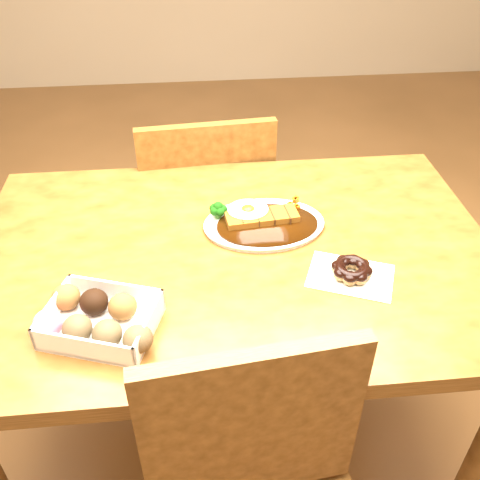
{
  "coord_description": "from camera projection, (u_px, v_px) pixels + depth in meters",
  "views": [
    {
      "loc": [
        -0.08,
        -0.95,
        1.52
      ],
      "look_at": [
        0.01,
        -0.04,
        0.81
      ],
      "focal_mm": 40.0,
      "sensor_mm": 36.0,
      "label": 1
    }
  ],
  "objects": [
    {
      "name": "ground",
      "position": [
        237.0,
        435.0,
        1.68
      ],
      "size": [
        6.0,
        6.0,
        0.0
      ],
      "primitive_type": "plane",
      "color": "brown",
      "rests_on": "ground"
    },
    {
      "name": "table",
      "position": [
        236.0,
        282.0,
        1.29
      ],
      "size": [
        1.2,
        0.8,
        0.75
      ],
      "color": "#4D2C0F",
      "rests_on": "ground"
    },
    {
      "name": "chair_far",
      "position": [
        206.0,
        215.0,
        1.81
      ],
      "size": [
        0.45,
        0.45,
        0.87
      ],
      "rotation": [
        0.0,
        0.0,
        3.22
      ],
      "color": "#4D2C0F",
      "rests_on": "ground"
    },
    {
      "name": "katsu_curry_plate",
      "position": [
        262.0,
        221.0,
        1.29
      ],
      "size": [
        0.29,
        0.22,
        0.06
      ],
      "rotation": [
        0.0,
        0.0,
        0.04
      ],
      "color": "white",
      "rests_on": "table"
    },
    {
      "name": "donut_box",
      "position": [
        98.0,
        319.0,
        1.01
      ],
      "size": [
        0.24,
        0.21,
        0.06
      ],
      "rotation": [
        0.0,
        0.0,
        -0.32
      ],
      "color": "white",
      "rests_on": "table"
    },
    {
      "name": "pon_de_ring",
      "position": [
        352.0,
        270.0,
        1.14
      ],
      "size": [
        0.21,
        0.18,
        0.03
      ],
      "rotation": [
        0.0,
        0.0,
        -0.39
      ],
      "color": "silver",
      "rests_on": "table"
    }
  ]
}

